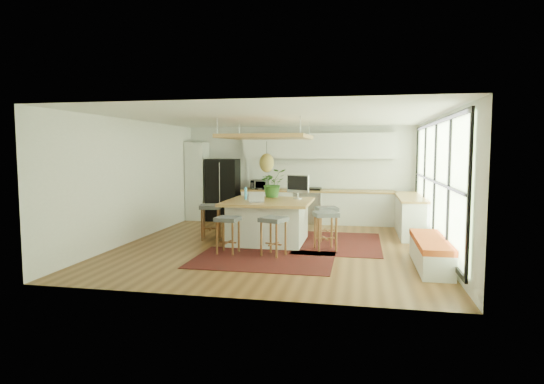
% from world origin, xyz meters
% --- Properties ---
extents(floor, '(7.00, 7.00, 0.00)m').
position_xyz_m(floor, '(0.00, 0.00, 0.00)').
color(floor, '#553318').
rests_on(floor, ground).
extents(ceiling, '(7.00, 7.00, 0.00)m').
position_xyz_m(ceiling, '(0.00, 0.00, 2.70)').
color(ceiling, white).
rests_on(ceiling, ground).
extents(wall_back, '(6.50, 0.00, 6.50)m').
position_xyz_m(wall_back, '(0.00, 3.50, 1.35)').
color(wall_back, silver).
rests_on(wall_back, ground).
extents(wall_front, '(6.50, 0.00, 6.50)m').
position_xyz_m(wall_front, '(0.00, -3.50, 1.35)').
color(wall_front, silver).
rests_on(wall_front, ground).
extents(wall_left, '(0.00, 7.00, 7.00)m').
position_xyz_m(wall_left, '(-3.25, 0.00, 1.35)').
color(wall_left, silver).
rests_on(wall_left, ground).
extents(wall_right, '(0.00, 7.00, 7.00)m').
position_xyz_m(wall_right, '(3.25, 0.00, 1.35)').
color(wall_right, silver).
rests_on(wall_right, ground).
extents(window_wall, '(0.10, 6.20, 2.60)m').
position_xyz_m(window_wall, '(3.22, 0.00, 1.40)').
color(window_wall, black).
rests_on(window_wall, wall_right).
extents(pantry, '(0.55, 0.60, 2.25)m').
position_xyz_m(pantry, '(-2.95, 3.18, 1.12)').
color(pantry, silver).
rests_on(pantry, floor).
extents(back_counter_base, '(4.20, 0.60, 0.88)m').
position_xyz_m(back_counter_base, '(0.55, 3.18, 0.44)').
color(back_counter_base, silver).
rests_on(back_counter_base, floor).
extents(back_counter_top, '(4.24, 0.64, 0.05)m').
position_xyz_m(back_counter_top, '(0.55, 3.18, 0.90)').
color(back_counter_top, olive).
rests_on(back_counter_top, back_counter_base).
extents(backsplash, '(4.20, 0.02, 0.80)m').
position_xyz_m(backsplash, '(0.55, 3.48, 1.35)').
color(backsplash, white).
rests_on(backsplash, wall_back).
extents(upper_cabinets, '(4.20, 0.34, 0.70)m').
position_xyz_m(upper_cabinets, '(0.55, 3.32, 2.15)').
color(upper_cabinets, silver).
rests_on(upper_cabinets, wall_back).
extents(range, '(0.76, 0.62, 1.00)m').
position_xyz_m(range, '(0.30, 3.18, 0.50)').
color(range, '#A5A5AA').
rests_on(range, floor).
extents(right_counter_base, '(0.60, 2.50, 0.88)m').
position_xyz_m(right_counter_base, '(2.93, 2.00, 0.44)').
color(right_counter_base, silver).
rests_on(right_counter_base, floor).
extents(right_counter_top, '(0.64, 2.54, 0.05)m').
position_xyz_m(right_counter_top, '(2.93, 2.00, 0.90)').
color(right_counter_top, olive).
rests_on(right_counter_top, right_counter_base).
extents(window_bench, '(0.52, 2.00, 0.50)m').
position_xyz_m(window_bench, '(2.95, -1.20, 0.25)').
color(window_bench, silver).
rests_on(window_bench, floor).
extents(ceiling_panel, '(1.86, 1.86, 0.80)m').
position_xyz_m(ceiling_panel, '(-0.30, 0.40, 2.05)').
color(ceiling_panel, olive).
rests_on(ceiling_panel, ceiling).
extents(rug_near, '(2.60, 1.80, 0.01)m').
position_xyz_m(rug_near, '(-0.02, -1.29, 0.01)').
color(rug_near, black).
rests_on(rug_near, floor).
extents(rug_right, '(1.80, 2.60, 0.01)m').
position_xyz_m(rug_right, '(1.29, 0.50, 0.01)').
color(rug_right, black).
rests_on(rug_right, floor).
extents(fridge, '(0.90, 0.71, 1.78)m').
position_xyz_m(fridge, '(-2.17, 3.19, 0.93)').
color(fridge, black).
rests_on(fridge, floor).
extents(island, '(1.85, 1.85, 0.93)m').
position_xyz_m(island, '(-0.24, 0.34, 0.47)').
color(island, olive).
rests_on(island, floor).
extents(stool_near_left, '(0.47, 0.47, 0.73)m').
position_xyz_m(stool_near_left, '(-0.80, -0.92, 0.35)').
color(stool_near_left, '#414448').
rests_on(stool_near_left, floor).
extents(stool_near_right, '(0.57, 0.57, 0.75)m').
position_xyz_m(stool_near_right, '(0.11, -0.93, 0.35)').
color(stool_near_right, '#414448').
rests_on(stool_near_right, floor).
extents(stool_right_front, '(0.59, 0.59, 0.78)m').
position_xyz_m(stool_right_front, '(1.05, -0.23, 0.35)').
color(stool_right_front, '#414448').
rests_on(stool_right_front, floor).
extents(stool_right_back, '(0.57, 0.57, 0.76)m').
position_xyz_m(stool_right_back, '(1.00, 0.75, 0.35)').
color(stool_right_back, '#414448').
rests_on(stool_right_back, floor).
extents(stool_left_side, '(0.56, 0.56, 0.80)m').
position_xyz_m(stool_left_side, '(-1.60, 0.39, 0.35)').
color(stool_left_side, '#414448').
rests_on(stool_left_side, floor).
extents(laptop, '(0.39, 0.40, 0.24)m').
position_xyz_m(laptop, '(-0.40, -0.14, 1.05)').
color(laptop, '#A5A5AA').
rests_on(laptop, island).
extents(monitor, '(0.63, 0.45, 0.55)m').
position_xyz_m(monitor, '(0.34, 0.78, 1.19)').
color(monitor, '#A5A5AA').
rests_on(monitor, island).
extents(microwave, '(0.49, 0.28, 0.32)m').
position_xyz_m(microwave, '(-1.07, 3.12, 1.09)').
color(microwave, '#A5A5AA').
rests_on(microwave, back_counter_top).
extents(island_plant, '(0.85, 0.88, 0.52)m').
position_xyz_m(island_plant, '(-0.28, 1.00, 1.19)').
color(island_plant, '#1E4C19').
rests_on(island_plant, island).
extents(island_bowl, '(0.28, 0.28, 0.06)m').
position_xyz_m(island_bowl, '(-0.72, 0.77, 0.96)').
color(island_bowl, silver).
rests_on(island_bowl, island).
extents(island_bottle_0, '(0.07, 0.07, 0.19)m').
position_xyz_m(island_bottle_0, '(-0.79, 0.44, 1.03)').
color(island_bottle_0, '#328AC8').
rests_on(island_bottle_0, island).
extents(island_bottle_1, '(0.07, 0.07, 0.19)m').
position_xyz_m(island_bottle_1, '(-0.64, 0.19, 1.03)').
color(island_bottle_1, silver).
rests_on(island_bottle_1, island).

